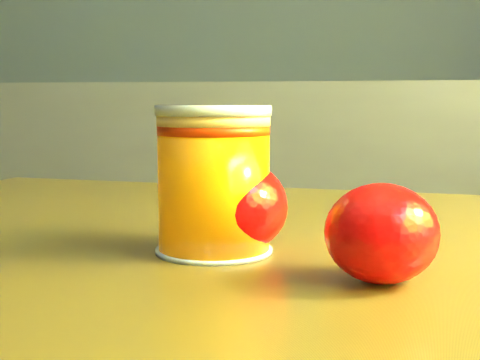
# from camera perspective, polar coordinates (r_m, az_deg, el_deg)

# --- Properties ---
(juice_glass) EXTENTS (0.08, 0.08, 0.11)m
(juice_glass) POSITION_cam_1_polar(r_m,az_deg,el_deg) (0.49, -2.25, -0.06)
(juice_glass) COLOR orange
(juice_glass) RESTS_ON table
(orange_front) EXTENTS (0.08, 0.08, 0.07)m
(orange_front) POSITION_cam_1_polar(r_m,az_deg,el_deg) (0.49, -0.41, -2.26)
(orange_front) COLOR #FF0D05
(orange_front) RESTS_ON table
(orange_back) EXTENTS (0.09, 0.09, 0.06)m
(orange_back) POSITION_cam_1_polar(r_m,az_deg,el_deg) (0.42, 11.97, -4.47)
(orange_back) COLOR #FF0D05
(orange_back) RESTS_ON table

